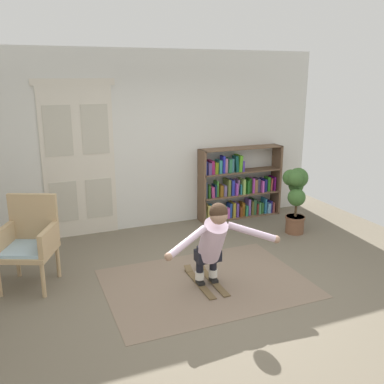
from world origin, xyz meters
The scene contains 9 objects.
ground_plane centered at (0.00, 0.00, 0.00)m, with size 7.20×7.20×0.00m, color #6A604F.
back_wall centered at (0.00, 2.60, 1.45)m, with size 6.00×0.10×2.90m, color silver.
double_door centered at (-1.18, 2.54, 1.23)m, with size 1.22×0.05×2.45m.
rug centered at (-0.02, 0.27, 0.00)m, with size 2.46×1.76×0.01m, color #7C6857.
bookshelf centered at (1.51, 2.39, 0.54)m, with size 1.54×0.30×1.27m.
wicker_chair centered at (-2.01, 1.08, 0.58)m, with size 0.79×0.79×1.10m.
potted_plant centered at (2.03, 1.36, 0.68)m, with size 0.44×0.47×1.06m.
skis_pair centered at (-0.02, 0.30, 0.02)m, with size 0.28×0.85×0.07m.
person_skier centered at (-0.02, 0.08, 0.65)m, with size 1.40×0.65×1.06m.
Camera 1 is at (-1.99, -4.10, 2.51)m, focal length 39.73 mm.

